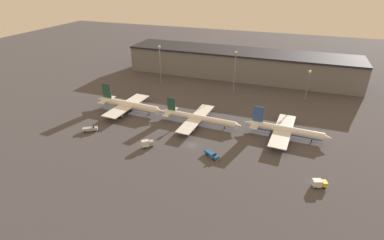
{
  "coord_description": "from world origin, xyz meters",
  "views": [
    {
      "loc": [
        40.81,
        -112.29,
        73.26
      ],
      "look_at": [
        -4.59,
        13.56,
        6.0
      ],
      "focal_mm": 28.0,
      "sensor_mm": 36.0,
      "label": 1
    }
  ],
  "objects_px": {
    "service_vehicle_0": "(90,129)",
    "service_vehicle_1": "(147,143)",
    "airplane_0": "(129,105)",
    "airplane_2": "(285,130)",
    "airplane_1": "(199,118)",
    "service_vehicle_2": "(319,183)",
    "service_vehicle_3": "(212,154)"
  },
  "relations": [
    {
      "from": "service_vehicle_0",
      "to": "service_vehicle_1",
      "type": "xyz_separation_m",
      "value": [
        34.13,
        -3.87,
        0.65
      ]
    },
    {
      "from": "airplane_0",
      "to": "airplane_2",
      "type": "relative_size",
      "value": 1.06
    },
    {
      "from": "airplane_1",
      "to": "service_vehicle_2",
      "type": "bearing_deg",
      "value": -26.37
    },
    {
      "from": "service_vehicle_0",
      "to": "service_vehicle_2",
      "type": "xyz_separation_m",
      "value": [
        107.95,
        -7.3,
        0.39
      ]
    },
    {
      "from": "airplane_1",
      "to": "airplane_2",
      "type": "bearing_deg",
      "value": 5.24
    },
    {
      "from": "service_vehicle_0",
      "to": "service_vehicle_1",
      "type": "bearing_deg",
      "value": -37.75
    },
    {
      "from": "airplane_0",
      "to": "service_vehicle_2",
      "type": "xyz_separation_m",
      "value": [
        102.08,
        -35.36,
        -1.96
      ]
    },
    {
      "from": "airplane_0",
      "to": "service_vehicle_0",
      "type": "relative_size",
      "value": 5.92
    },
    {
      "from": "service_vehicle_2",
      "to": "service_vehicle_0",
      "type": "bearing_deg",
      "value": 156.89
    },
    {
      "from": "service_vehicle_2",
      "to": "service_vehicle_1",
      "type": "bearing_deg",
      "value": 158.1
    },
    {
      "from": "airplane_0",
      "to": "service_vehicle_1",
      "type": "bearing_deg",
      "value": -44.8
    },
    {
      "from": "airplane_0",
      "to": "service_vehicle_0",
      "type": "xyz_separation_m",
      "value": [
        -5.87,
        -28.05,
        -2.35
      ]
    },
    {
      "from": "airplane_1",
      "to": "airplane_2",
      "type": "relative_size",
      "value": 1.1
    },
    {
      "from": "service_vehicle_2",
      "to": "service_vehicle_3",
      "type": "bearing_deg",
      "value": 152.97
    },
    {
      "from": "service_vehicle_3",
      "to": "airplane_1",
      "type": "bearing_deg",
      "value": 153.82
    },
    {
      "from": "airplane_0",
      "to": "service_vehicle_2",
      "type": "height_order",
      "value": "airplane_0"
    },
    {
      "from": "service_vehicle_2",
      "to": "service_vehicle_3",
      "type": "height_order",
      "value": "service_vehicle_2"
    },
    {
      "from": "airplane_1",
      "to": "airplane_0",
      "type": "bearing_deg",
      "value": -177.74
    },
    {
      "from": "service_vehicle_1",
      "to": "service_vehicle_3",
      "type": "xyz_separation_m",
      "value": [
        30.26,
        2.52,
        -0.77
      ]
    },
    {
      "from": "airplane_0",
      "to": "airplane_1",
      "type": "distance_m",
      "value": 42.81
    },
    {
      "from": "service_vehicle_3",
      "to": "airplane_2",
      "type": "bearing_deg",
      "value": 80.79
    },
    {
      "from": "airplane_1",
      "to": "service_vehicle_2",
      "type": "xyz_separation_m",
      "value": [
        59.29,
        -34.3,
        -1.23
      ]
    },
    {
      "from": "airplane_1",
      "to": "airplane_2",
      "type": "height_order",
      "value": "airplane_2"
    },
    {
      "from": "service_vehicle_1",
      "to": "service_vehicle_0",
      "type": "bearing_deg",
      "value": 132.67
    },
    {
      "from": "service_vehicle_3",
      "to": "service_vehicle_2",
      "type": "bearing_deg",
      "value": 27.0
    },
    {
      "from": "airplane_2",
      "to": "service_vehicle_0",
      "type": "distance_m",
      "value": 97.13
    },
    {
      "from": "airplane_0",
      "to": "airplane_2",
      "type": "distance_m",
      "value": 87.06
    },
    {
      "from": "airplane_1",
      "to": "service_vehicle_2",
      "type": "distance_m",
      "value": 68.51
    },
    {
      "from": "airplane_2",
      "to": "service_vehicle_2",
      "type": "xyz_separation_m",
      "value": [
        15.02,
        -35.51,
        -1.62
      ]
    },
    {
      "from": "airplane_1",
      "to": "airplane_2",
      "type": "distance_m",
      "value": 44.29
    },
    {
      "from": "service_vehicle_1",
      "to": "service_vehicle_2",
      "type": "distance_m",
      "value": 73.9
    },
    {
      "from": "service_vehicle_0",
      "to": "service_vehicle_2",
      "type": "distance_m",
      "value": 108.2
    }
  ]
}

